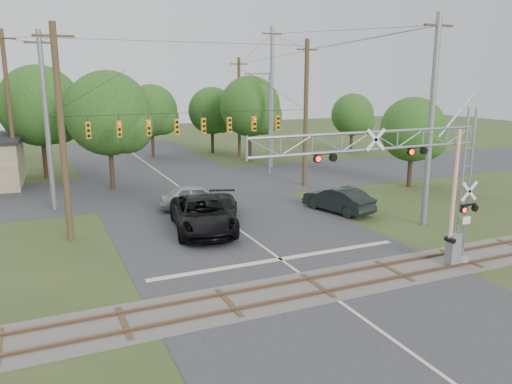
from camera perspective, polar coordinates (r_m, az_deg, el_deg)
name	(u,v)px	position (r m, az deg, el deg)	size (l,w,h in m)	color
ground	(345,306)	(19.94, 10.12, -12.71)	(160.00, 160.00, 0.00)	#31431F
road_main	(244,234)	(28.15, -1.35, -4.77)	(14.00, 90.00, 0.02)	#2A2A2D
road_cross	(178,186)	(41.01, -8.93, 0.70)	(90.00, 12.00, 0.02)	#2A2A2D
railroad_track	(318,286)	(21.45, 7.09, -10.61)	(90.00, 3.20, 0.17)	#555049
crossing_gantry	(410,174)	(22.28, 17.22, 1.94)	(11.41, 0.93, 7.28)	gray
traffic_signal_span	(201,120)	(36.63, -6.26, 8.22)	(19.34, 0.36, 11.50)	gray
pickup_black	(203,214)	(28.58, -6.11, -2.57)	(3.21, 6.97, 1.94)	black
car_dark	(221,208)	(30.91, -4.03, -1.85)	(1.98, 4.87, 1.41)	black
sedan_silver	(197,197)	(33.42, -6.72, -0.53)	(2.00, 4.98, 1.70)	#929499
suv_dark	(338,199)	(32.96, 9.36, -0.85)	(1.74, 4.99, 1.64)	black
streetlight	(268,118)	(44.79, 1.37, 8.48)	(2.44, 0.25, 9.15)	gray
utility_poles	(207,110)	(39.75, -5.57, 9.28)	(24.70, 29.65, 13.31)	#493321
treeline	(142,113)	(48.28, -12.92, 8.81)	(50.88, 29.36, 9.70)	#332117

